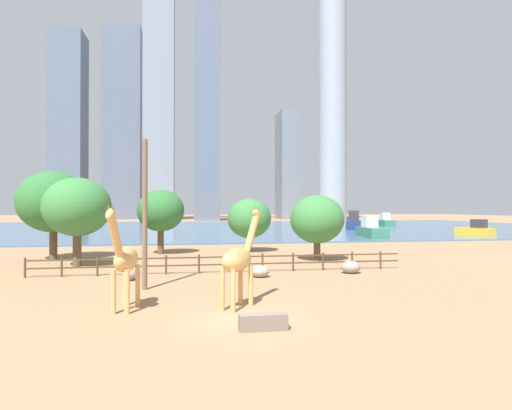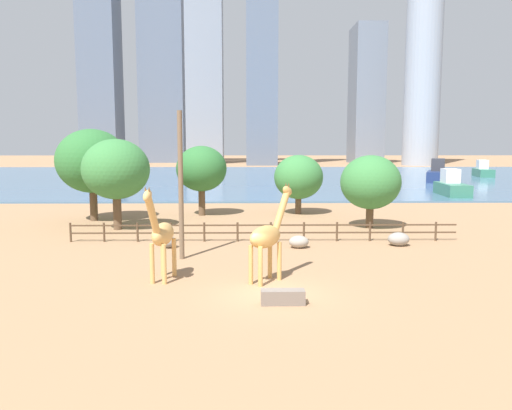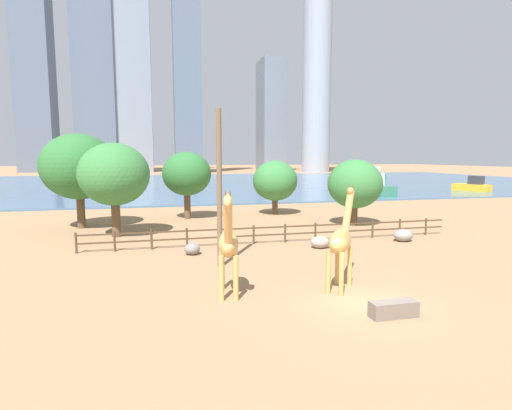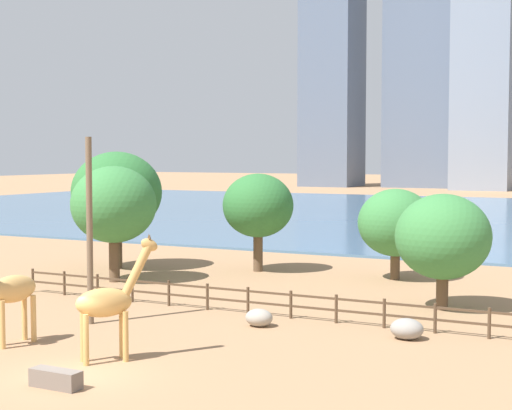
{
  "view_description": "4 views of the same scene",
  "coord_description": "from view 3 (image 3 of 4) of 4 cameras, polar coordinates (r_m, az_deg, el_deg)",
  "views": [
    {
      "loc": [
        -2.25,
        -16.0,
        4.5
      ],
      "look_at": [
        2.82,
        15.7,
        4.8
      ],
      "focal_mm": 28.0,
      "sensor_mm": 36.0,
      "label": 1
    },
    {
      "loc": [
        -1.04,
        -21.15,
        6.5
      ],
      "look_at": [
        -0.64,
        5.32,
        3.29
      ],
      "focal_mm": 35.0,
      "sensor_mm": 36.0,
      "label": 2
    },
    {
      "loc": [
        -7.95,
        -13.95,
        5.89
      ],
      "look_at": [
        -3.51,
        4.28,
        3.63
      ],
      "focal_mm": 28.0,
      "sensor_mm": 36.0,
      "label": 3
    },
    {
      "loc": [
        17.52,
        -20.77,
        7.55
      ],
      "look_at": [
        0.8,
        12.17,
        5.21
      ],
      "focal_mm": 55.0,
      "sensor_mm": 36.0,
      "label": 4
    }
  ],
  "objects": [
    {
      "name": "ground_plane",
      "position": [
        94.47,
        -8.87,
        3.2
      ],
      "size": [
        400.0,
        400.0,
        0.0
      ],
      "primitive_type": "plane",
      "color": "#9E7551"
    },
    {
      "name": "harbor_water",
      "position": [
        91.48,
        -8.71,
        3.15
      ],
      "size": [
        180.0,
        86.0,
        0.2
      ],
      "primitive_type": "cube",
      "color": "#476B8C",
      "rests_on": "ground"
    },
    {
      "name": "giraffe_tall",
      "position": [
        18.22,
        12.06,
        -4.98
      ],
      "size": [
        2.49,
        2.76,
        4.65
      ],
      "rotation": [
        0.0,
        0.0,
        0.86
      ],
      "color": "tan",
      "rests_on": "ground"
    },
    {
      "name": "giraffe_companion",
      "position": [
        16.85,
        -3.97,
        -5.67
      ],
      "size": [
        1.19,
        3.36,
        4.69
      ],
      "rotation": [
        0.0,
        0.0,
        4.54
      ],
      "color": "tan",
      "rests_on": "ground"
    },
    {
      "name": "utility_pole",
      "position": [
        21.14,
        -5.26,
        2.22
      ],
      "size": [
        0.28,
        0.28,
        8.38
      ],
      "primitive_type": "cylinder",
      "color": "brown",
      "rests_on": "ground"
    },
    {
      "name": "boulder_near_fence",
      "position": [
        26.4,
        9.13,
        -5.25
      ],
      "size": [
        1.25,
        1.04,
        0.78
      ],
      "primitive_type": "ellipsoid",
      "color": "gray",
      "rests_on": "ground"
    },
    {
      "name": "boulder_by_pole",
      "position": [
        29.97,
        20.29,
        -4.06
      ],
      "size": [
        1.38,
        1.16,
        0.87
      ],
      "primitive_type": "ellipsoid",
      "color": "gray",
      "rests_on": "ground"
    },
    {
      "name": "boulder_small",
      "position": [
        24.66,
        -9.11,
        -6.2
      ],
      "size": [
        0.96,
        0.95,
        0.72
      ],
      "primitive_type": "ellipsoid",
      "color": "gray",
      "rests_on": "ground"
    },
    {
      "name": "feeding_trough",
      "position": [
        16.08,
        19.05,
        -13.88
      ],
      "size": [
        1.8,
        0.6,
        0.6
      ],
      "primitive_type": "cube",
      "color": "#72665B",
      "rests_on": "ground"
    },
    {
      "name": "enclosure_fence",
      "position": [
        27.54,
        2.72,
        -3.88
      ],
      "size": [
        26.12,
        0.14,
        1.3
      ],
      "color": "#4C3826",
      "rests_on": "ground"
    },
    {
      "name": "tree_left_large",
      "position": [
        38.64,
        -9.86,
        4.37
      ],
      "size": [
        4.62,
        4.62,
        6.39
      ],
      "color": "brown",
      "rests_on": "ground"
    },
    {
      "name": "tree_center_broad",
      "position": [
        41.0,
        2.74,
        3.46
      ],
      "size": [
        4.58,
        4.58,
        5.54
      ],
      "color": "brown",
      "rests_on": "ground"
    },
    {
      "name": "tree_right_tall",
      "position": [
        35.37,
        13.95,
        2.91
      ],
      "size": [
        4.66,
        4.66,
        5.69
      ],
      "color": "brown",
      "rests_on": "ground"
    },
    {
      "name": "tree_left_small",
      "position": [
        31.03,
        -19.61,
        4.11
      ],
      "size": [
        5.09,
        5.09,
        6.94
      ],
      "color": "brown",
      "rests_on": "ground"
    },
    {
      "name": "tree_right_small",
      "position": [
        35.99,
        -24.01,
        5.0
      ],
      "size": [
        6.01,
        6.01,
        7.82
      ],
      "color": "brown",
      "rests_on": "ground"
    },
    {
      "name": "boat_ferry",
      "position": [
        63.72,
        16.9,
        2.44
      ],
      "size": [
        3.36,
        7.64,
        3.27
      ],
      "rotation": [
        0.0,
        0.0,
        4.62
      ],
      "color": "#337259",
      "rests_on": "harbor_water"
    },
    {
      "name": "boat_sailboat",
      "position": [
        105.75,
        16.74,
        4.09
      ],
      "size": [
        4.15,
        7.83,
        3.27
      ],
      "rotation": [
        0.0,
        0.0,
        4.5
      ],
      "color": "#337259",
      "rests_on": "harbor_water"
    },
    {
      "name": "boat_tug",
      "position": [
        87.06,
        13.16,
        3.81
      ],
      "size": [
        6.37,
        9.47,
        3.93
      ],
      "rotation": [
        0.0,
        0.0,
        4.32
      ],
      "color": "navy",
      "rests_on": "harbor_water"
    },
    {
      "name": "boat_barge",
      "position": [
        76.56,
        28.52,
        2.42
      ],
      "size": [
        3.89,
        6.23,
        2.58
      ],
      "rotation": [
        0.0,
        0.0,
        1.9
      ],
      "color": "gold",
      "rests_on": "harbor_water"
    },
    {
      "name": "skyline_tower_needle",
      "position": [
        181.79,
        -22.16,
        17.59
      ],
      "size": [
        15.89,
        9.35,
        82.54
      ],
      "primitive_type": "cube",
      "color": "slate",
      "rests_on": "ground"
    },
    {
      "name": "skyline_block_central",
      "position": [
        168.68,
        8.81,
        23.59
      ],
      "size": [
        10.95,
        10.95,
        109.34
      ],
      "primitive_type": "cylinder",
      "color": "#939EAD",
      "rests_on": "ground"
    },
    {
      "name": "skyline_tower_glass",
      "position": [
        160.53,
        -9.98,
        22.8
      ],
      "size": [
        9.73,
        12.83,
        100.48
      ],
      "primitive_type": "cube",
      "color": "slate",
      "rests_on": "ground"
    },
    {
      "name": "skyline_block_left",
      "position": [
        173.8,
        -17.07,
        20.47
      ],
      "size": [
        12.44,
        10.11,
        95.3
      ],
      "primitive_type": "cube",
      "color": "gray",
      "rests_on": "ground"
    },
    {
      "name": "skyline_block_right",
      "position": [
        177.38,
        2.17,
        12.57
      ],
      "size": [
        9.99,
        15.39,
        47.1
      ],
      "primitive_type": "cube",
      "color": "slate",
      "rests_on": "ground"
    },
    {
      "name": "skyline_tower_short",
      "position": [
        183.27,
        -29.12,
        16.43
      ],
      "size": [
        12.82,
        13.34,
        78.0
      ],
      "primitive_type": "cube",
      "color": "slate",
      "rests_on": "ground"
    }
  ]
}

